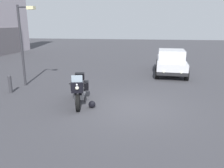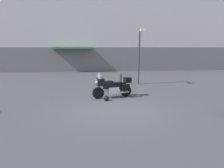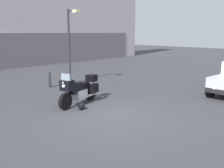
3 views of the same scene
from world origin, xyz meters
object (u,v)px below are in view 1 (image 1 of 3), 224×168
object	(u,v)px
car_sedan_far	(171,62)
helmet	(92,104)
motorcycle	(79,89)
bollard_curbside	(10,83)
streetlamp_curbside	(24,37)

from	to	relation	value
car_sedan_far	helmet	bearing A→B (deg)	-24.56
car_sedan_far	motorcycle	bearing A→B (deg)	-30.15
helmet	bollard_curbside	bearing A→B (deg)	72.28
motorcycle	streetlamp_curbside	size ratio (longest dim) A/B	0.55
motorcycle	helmet	distance (m)	0.90
car_sedan_far	streetlamp_curbside	bearing A→B (deg)	-58.39
motorcycle	streetlamp_curbside	bearing A→B (deg)	-136.61
streetlamp_curbside	bollard_curbside	distance (m)	2.49
car_sedan_far	streetlamp_curbside	distance (m)	9.06
helmet	car_sedan_far	bearing A→B (deg)	-28.13
motorcycle	streetlamp_curbside	xyz separation A→B (m)	(2.32, 3.51, 1.92)
helmet	car_sedan_far	xyz separation A→B (m)	(6.92, -3.70, 0.64)
streetlamp_curbside	bollard_curbside	size ratio (longest dim) A/B	4.72
motorcycle	car_sedan_far	distance (m)	7.81
motorcycle	car_sedan_far	world-z (taller)	car_sedan_far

